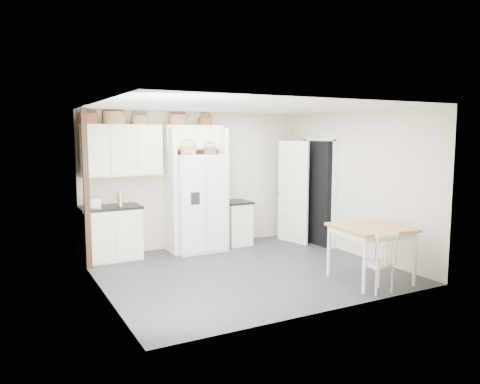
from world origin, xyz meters
TOP-DOWN VIEW (x-y plane):
  - floor at (0.00, 0.00)m, footprint 4.50×4.50m
  - ceiling at (0.00, 0.00)m, footprint 4.50×4.50m
  - wall_back at (0.00, 2.00)m, footprint 4.50×0.00m
  - wall_left at (-2.25, 0.00)m, footprint 0.00×4.00m
  - wall_right at (2.25, 0.00)m, footprint 0.00×4.00m
  - refrigerator at (-0.15, 1.62)m, footprint 0.94×0.75m
  - base_cab_left at (-1.76, 1.70)m, footprint 0.98×0.62m
  - base_cab_right at (0.70, 1.70)m, footprint 0.47×0.57m
  - dining_table at (1.38, -1.33)m, footprint 1.10×1.10m
  - windsor_chair at (1.13, -1.75)m, footprint 0.41×0.38m
  - counter_left at (-1.76, 1.70)m, footprint 1.02×0.66m
  - counter_right at (0.70, 1.70)m, footprint 0.51×0.60m
  - toaster at (-2.05, 1.61)m, footprint 0.26×0.18m
  - cookbook_red at (-1.59, 1.62)m, footprint 0.03×0.14m
  - cookbook_cream at (-1.61, 1.62)m, footprint 0.04×0.16m
  - basket_upper_a at (-2.04, 1.83)m, footprint 0.32×0.32m
  - basket_upper_b at (-1.61, 1.83)m, footprint 0.38×0.38m
  - basket_upper_c at (-1.16, 1.83)m, footprint 0.28×0.28m
  - basket_bridge_a at (-0.45, 1.83)m, footprint 0.34×0.34m
  - basket_bridge_b at (0.11, 1.83)m, footprint 0.25×0.25m
  - basket_fridge_a at (-0.37, 1.52)m, footprint 0.29×0.29m
  - basket_fridge_b at (0.06, 1.52)m, footprint 0.23×0.23m
  - upper_cabinet at (-1.50, 1.83)m, footprint 1.40×0.34m
  - bridge_cabinet at (-0.15, 1.83)m, footprint 1.12×0.34m
  - fridge_panel_left at (-0.66, 1.70)m, footprint 0.08×0.60m
  - fridge_panel_right at (0.36, 1.70)m, footprint 0.08×0.60m
  - trim_post at (-2.20, 1.35)m, footprint 0.09×0.09m
  - doorway_void at (2.16, 1.00)m, footprint 0.18×0.85m
  - door_slab at (1.80, 1.33)m, footprint 0.21×0.79m

SIDE VIEW (x-z plane):
  - floor at x=0.00m, z-range 0.00..0.00m
  - windsor_chair at x=1.13m, z-range 0.00..0.79m
  - base_cab_right at x=0.70m, z-range 0.00..0.83m
  - dining_table at x=1.38m, z-range 0.00..0.83m
  - base_cab_left at x=-1.76m, z-range 0.00..0.90m
  - counter_right at x=0.70m, z-range 0.83..0.87m
  - refrigerator at x=-0.15m, z-range 0.00..1.81m
  - counter_left at x=-1.76m, z-range 0.90..0.94m
  - doorway_void at x=2.16m, z-range 0.00..2.05m
  - door_slab at x=1.80m, z-range 0.00..2.05m
  - toaster at x=-2.05m, z-range 0.94..1.11m
  - cookbook_red at x=-1.59m, z-range 0.94..1.16m
  - cookbook_cream at x=-1.61m, z-range 0.94..1.18m
  - fridge_panel_left at x=-0.66m, z-range 0.00..2.30m
  - fridge_panel_right at x=0.36m, z-range 0.00..2.30m
  - wall_back at x=0.00m, z-range -0.95..3.55m
  - wall_left at x=-2.25m, z-range -0.70..3.30m
  - wall_right at x=2.25m, z-range -0.70..3.30m
  - trim_post at x=-2.20m, z-range 0.00..2.60m
  - basket_fridge_b at x=0.06m, z-range 1.81..1.93m
  - basket_fridge_a at x=-0.37m, z-range 1.81..1.96m
  - upper_cabinet at x=-1.50m, z-range 1.45..2.35m
  - bridge_cabinet at x=-0.15m, z-range 1.90..2.35m
  - basket_bridge_b at x=0.11m, z-range 2.35..2.49m
  - basket_upper_c at x=-1.16m, z-range 2.35..2.51m
  - basket_upper_a at x=-2.04m, z-range 2.35..2.53m
  - basket_bridge_a at x=-0.45m, z-range 2.35..2.54m
  - basket_upper_b at x=-1.61m, z-range 2.35..2.57m
  - ceiling at x=0.00m, z-range 2.60..2.60m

